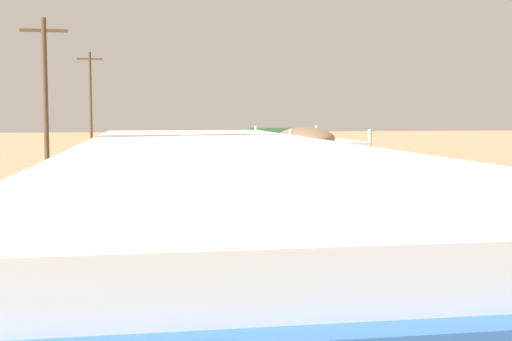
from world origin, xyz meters
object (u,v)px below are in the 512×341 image
bus (216,300)px  power_pole_mid (45,97)px  livestock_truck (286,158)px  power_pole_far (91,100)px

bus → power_pole_mid: (-5.31, 27.18, 2.55)m
livestock_truck → power_pole_mid: power_pole_mid is taller
livestock_truck → bus: 19.79m
livestock_truck → power_pole_far: power_pole_far is taller
livestock_truck → bus: size_ratio=0.97×
livestock_truck → power_pole_far: size_ratio=1.10×
bus → power_pole_far: 54.58m
bus → power_pole_mid: size_ratio=1.25×
livestock_truck → power_pole_mid: (-10.03, 7.95, 2.51)m
power_pole_mid → power_pole_far: 27.07m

